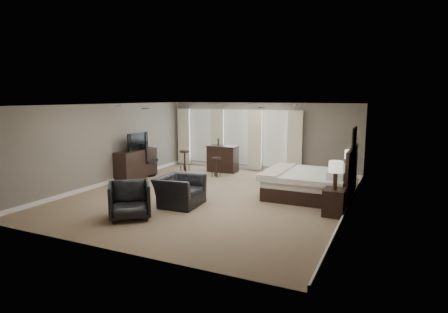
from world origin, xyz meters
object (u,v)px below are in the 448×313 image
at_px(nightstand_near, 334,202).
at_px(bar_counter, 223,159).
at_px(bed, 310,171).
at_px(dresser, 136,164).
at_px(bar_stool_left, 185,161).
at_px(bar_stool_right, 216,167).
at_px(nightstand_far, 349,180).
at_px(armchair_near, 180,186).
at_px(armchair_far, 129,199).
at_px(lamp_far, 350,161).
at_px(desk_chair, 147,159).
at_px(lamp_near, 335,175).
at_px(tv, 136,148).

relative_size(nightstand_near, bar_counter, 0.56).
height_order(bed, dresser, bed).
height_order(bar_stool_left, bar_stool_right, bar_stool_left).
relative_size(nightstand_far, armchair_near, 0.45).
bearing_deg(bar_stool_left, bed, -19.00).
bearing_deg(bar_stool_left, armchair_far, -71.95).
xyz_separation_m(lamp_far, bar_stool_left, (-6.08, 0.34, -0.48)).
distance_m(bed, nightstand_near, 1.75).
bearing_deg(lamp_far, bed, -121.54).
bearing_deg(armchair_far, lamp_far, 10.41).
relative_size(lamp_far, dresser, 0.40).
height_order(nightstand_far, bar_stool_left, bar_stool_left).
distance_m(nightstand_far, desk_chair, 6.91).
height_order(nightstand_far, lamp_near, lamp_near).
xyz_separation_m(nightstand_far, bar_stool_right, (-4.49, -0.17, 0.08)).
distance_m(bar_counter, desk_chair, 2.82).
bearing_deg(tv, nightstand_far, -77.51).
distance_m(lamp_far, bar_counter, 4.78).
height_order(nightstand_near, desk_chair, desk_chair).
bearing_deg(armchair_near, bed, -55.64).
relative_size(lamp_near, bar_stool_right, 0.97).
height_order(lamp_far, armchair_far, lamp_far).
xyz_separation_m(nightstand_far, bar_stool_left, (-6.08, 0.34, 0.13)).
relative_size(bar_counter, bar_stool_left, 1.47).
bearing_deg(desk_chair, lamp_far, -164.59).
distance_m(tv, armchair_far, 4.49).
bearing_deg(dresser, armchair_far, -53.95).
bearing_deg(lamp_far, bar_stool_left, 176.83).
bearing_deg(bar_stool_left, bar_counter, 18.90).
distance_m(lamp_far, bar_stool_right, 4.53).
bearing_deg(desk_chair, tv, 85.86).
relative_size(lamp_far, bar_stool_right, 0.98).
bearing_deg(nightstand_far, bar_counter, 170.17).
height_order(nightstand_far, armchair_near, armchair_near).
distance_m(nightstand_near, bar_counter, 5.99).
bearing_deg(bed, dresser, -179.21).
bearing_deg(bar_stool_left, dresser, -114.14).
distance_m(nightstand_near, armchair_far, 4.85).
relative_size(armchair_far, desk_chair, 0.79).
relative_size(armchair_near, bar_counter, 1.03).
bearing_deg(bed, tv, -179.21).
bearing_deg(nightstand_far, lamp_near, -90.00).
bearing_deg(nightstand_far, nightstand_near, -90.00).
bearing_deg(dresser, bed, 0.79).
distance_m(nightstand_far, bar_stool_left, 6.09).
height_order(dresser, armchair_far, dresser).
bearing_deg(lamp_far, nightstand_far, 0.00).
bearing_deg(bar_stool_left, nightstand_far, -3.17).
xyz_separation_m(nightstand_far, tv, (-6.92, -1.53, 0.80)).
height_order(armchair_far, bar_stool_left, armchair_far).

